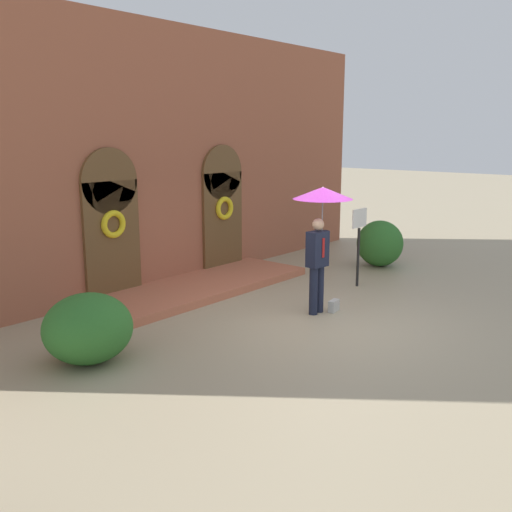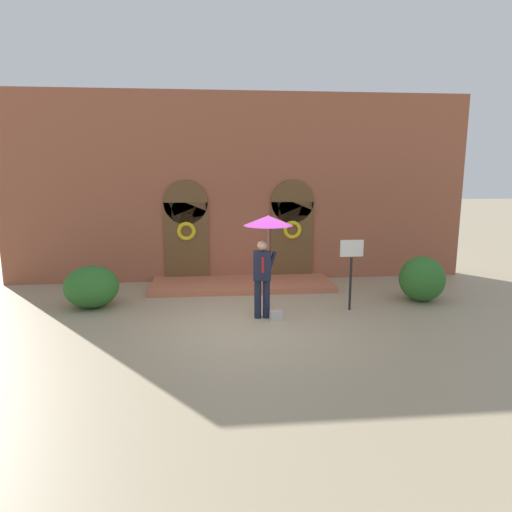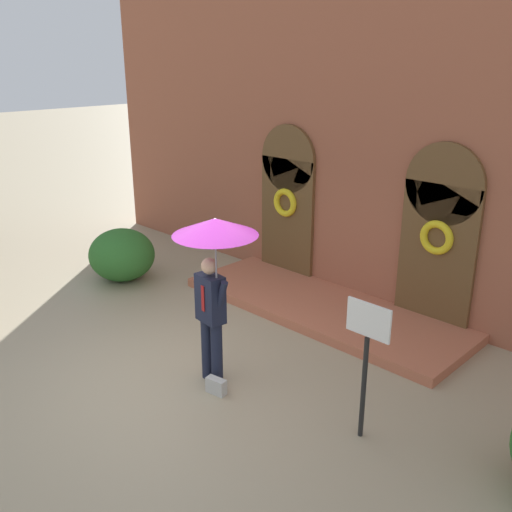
{
  "view_description": "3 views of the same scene",
  "coord_description": "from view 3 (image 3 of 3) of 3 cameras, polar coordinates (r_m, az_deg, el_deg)",
  "views": [
    {
      "loc": [
        -8.29,
        -5.53,
        3.32
      ],
      "look_at": [
        -0.21,
        1.31,
        1.03
      ],
      "focal_mm": 40.0,
      "sensor_mm": 36.0,
      "label": 1
    },
    {
      "loc": [
        -0.83,
        -9.76,
        3.38
      ],
      "look_at": [
        0.29,
        1.77,
        1.16
      ],
      "focal_mm": 32.0,
      "sensor_mm": 36.0,
      "label": 2
    },
    {
      "loc": [
        5.56,
        -4.28,
        4.3
      ],
      "look_at": [
        -0.15,
        1.54,
        1.39
      ],
      "focal_mm": 40.0,
      "sensor_mm": 36.0,
      "label": 3
    }
  ],
  "objects": [
    {
      "name": "shrub_left",
      "position": [
        11.64,
        -13.26,
        0.13
      ],
      "size": [
        1.32,
        1.28,
        1.04
      ],
      "primitive_type": "ellipsoid",
      "color": "#2D6B28",
      "rests_on": "ground"
    },
    {
      "name": "building_facade",
      "position": [
        10.23,
        11.04,
        10.15
      ],
      "size": [
        14.0,
        2.3,
        5.6
      ],
      "color": "#9E563D",
      "rests_on": "ground"
    },
    {
      "name": "ground_plane",
      "position": [
        8.23,
        -6.96,
        -12.03
      ],
      "size": [
        80.0,
        80.0,
        0.0
      ],
      "primitive_type": "plane",
      "color": "tan"
    },
    {
      "name": "sign_post",
      "position": [
        6.61,
        10.99,
        -9.08
      ],
      "size": [
        0.56,
        0.06,
        1.72
      ],
      "color": "black",
      "rests_on": "ground"
    },
    {
      "name": "handbag",
      "position": [
        7.81,
        -4.0,
        -12.84
      ],
      "size": [
        0.3,
        0.17,
        0.22
      ],
      "primitive_type": "cube",
      "rotation": [
        0.0,
        0.0,
        0.17
      ],
      "color": "#B7B7B2",
      "rests_on": "ground"
    },
    {
      "name": "person_with_umbrella",
      "position": [
        7.28,
        -4.22,
        0.45
      ],
      "size": [
        1.1,
        1.1,
        2.36
      ],
      "color": "#191E33",
      "rests_on": "ground"
    }
  ]
}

